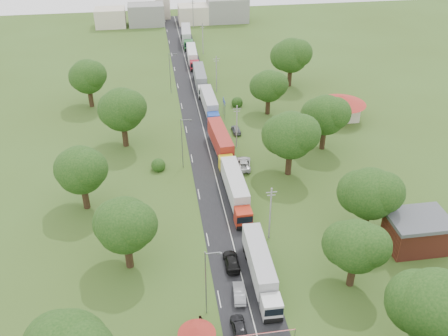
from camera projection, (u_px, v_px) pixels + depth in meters
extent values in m
plane|color=#354C19|center=(225.00, 213.00, 79.86)|extent=(260.00, 260.00, 0.00)
cube|color=black|center=(209.00, 152.00, 96.66)|extent=(8.00, 200.00, 0.04)
cylinder|color=red|center=(258.00, 334.00, 58.33)|extent=(9.00, 0.12, 0.12)
cylinder|color=slate|center=(295.00, 332.00, 59.17)|extent=(0.10, 0.10, 1.00)
cone|color=maroon|center=(197.00, 330.00, 56.39)|extent=(4.40, 4.40, 1.10)
cylinder|color=slate|center=(225.00, 111.00, 107.88)|extent=(0.12, 0.12, 4.00)
cylinder|color=slate|center=(223.00, 106.00, 109.89)|extent=(0.12, 0.12, 4.00)
cube|color=navy|center=(224.00, 102.00, 108.04)|extent=(0.06, 3.00, 1.00)
cube|color=silver|center=(224.00, 102.00, 108.04)|extent=(0.07, 3.10, 0.06)
cylinder|color=gray|center=(270.00, 214.00, 72.32)|extent=(0.24, 0.24, 9.00)
cube|color=gray|center=(272.00, 192.00, 70.32)|extent=(1.60, 0.10, 0.10)
cube|color=gray|center=(271.00, 195.00, 70.58)|extent=(1.20, 0.10, 0.10)
cylinder|color=gray|center=(237.00, 127.00, 95.84)|extent=(0.24, 0.24, 9.00)
cube|color=gray|center=(237.00, 109.00, 93.84)|extent=(1.60, 0.10, 0.10)
cube|color=gray|center=(237.00, 111.00, 94.11)|extent=(1.20, 0.10, 0.10)
cylinder|color=gray|center=(216.00, 74.00, 119.37)|extent=(0.24, 0.24, 9.00)
cube|color=gray|center=(216.00, 59.00, 117.37)|extent=(1.60, 0.10, 0.10)
cube|color=gray|center=(216.00, 61.00, 117.63)|extent=(1.20, 0.10, 0.10)
cylinder|color=gray|center=(203.00, 39.00, 142.89)|extent=(0.24, 0.24, 9.00)
cube|color=gray|center=(202.00, 26.00, 140.89)|extent=(1.60, 0.10, 0.10)
cube|color=gray|center=(203.00, 27.00, 141.16)|extent=(1.20, 0.10, 0.10)
cylinder|color=gray|center=(193.00, 14.00, 166.42)|extent=(0.24, 0.24, 9.00)
cube|color=gray|center=(193.00, 2.00, 164.42)|extent=(1.60, 0.10, 0.10)
cube|color=gray|center=(193.00, 3.00, 164.68)|extent=(1.20, 0.10, 0.10)
cylinder|color=slate|center=(206.00, 284.00, 59.71)|extent=(0.16, 0.16, 10.00)
cube|color=slate|center=(213.00, 253.00, 57.35)|extent=(1.80, 0.10, 0.10)
cube|color=slate|center=(220.00, 253.00, 57.53)|extent=(0.50, 0.22, 0.15)
cylinder|color=slate|center=(182.00, 144.00, 89.11)|extent=(0.16, 0.16, 10.00)
cube|color=slate|center=(186.00, 120.00, 86.76)|extent=(1.80, 0.10, 0.10)
cube|color=slate|center=(191.00, 120.00, 86.94)|extent=(0.50, 0.22, 0.15)
cylinder|color=slate|center=(170.00, 73.00, 118.52)|extent=(0.16, 0.16, 10.00)
cube|color=slate|center=(173.00, 54.00, 116.16)|extent=(1.80, 0.10, 0.10)
cube|color=slate|center=(176.00, 54.00, 116.34)|extent=(0.50, 0.22, 0.15)
sphere|color=black|center=(437.00, 307.00, 52.85)|extent=(8.40, 8.40, 8.40)
sphere|color=black|center=(418.00, 302.00, 54.27)|extent=(7.20, 7.20, 7.20)
cylinder|color=#382616|center=(352.00, 273.00, 65.53)|extent=(1.04, 1.04, 3.85)
sphere|color=black|center=(356.00, 246.00, 63.07)|extent=(7.00, 7.00, 7.00)
sphere|color=black|center=(370.00, 246.00, 62.00)|extent=(5.50, 5.50, 5.50)
sphere|color=black|center=(345.00, 244.00, 64.25)|extent=(6.00, 6.00, 6.00)
cylinder|color=#382616|center=(365.00, 222.00, 74.62)|extent=(1.08, 1.08, 4.20)
sphere|color=black|center=(371.00, 194.00, 71.92)|extent=(7.70, 7.70, 7.70)
sphere|color=black|center=(384.00, 192.00, 70.74)|extent=(6.05, 6.05, 6.05)
sphere|color=black|center=(359.00, 192.00, 73.22)|extent=(6.60, 6.60, 6.60)
cylinder|color=#382616|center=(289.00, 163.00, 88.74)|extent=(1.12, 1.12, 4.55)
sphere|color=black|center=(291.00, 135.00, 85.81)|extent=(8.40, 8.40, 8.40)
sphere|color=black|center=(302.00, 133.00, 84.52)|extent=(6.60, 6.60, 6.60)
sphere|color=black|center=(282.00, 135.00, 87.23)|extent=(7.20, 7.20, 7.20)
cylinder|color=#382616|center=(323.00, 139.00, 96.72)|extent=(1.08, 1.08, 4.20)
sphere|color=black|center=(326.00, 115.00, 94.02)|extent=(7.70, 7.70, 7.70)
sphere|color=black|center=(335.00, 113.00, 92.84)|extent=(6.05, 6.05, 6.05)
sphere|color=black|center=(318.00, 115.00, 95.33)|extent=(6.60, 6.60, 6.60)
cylinder|color=#382616|center=(268.00, 106.00, 110.19)|extent=(1.04, 1.04, 3.85)
sphere|color=black|center=(269.00, 86.00, 107.73)|extent=(7.00, 7.00, 7.00)
sphere|color=black|center=(276.00, 84.00, 106.66)|extent=(5.50, 5.50, 5.50)
sphere|color=black|center=(263.00, 86.00, 108.91)|extent=(6.00, 6.00, 6.00)
cylinder|color=#382616|center=(290.00, 77.00, 123.78)|extent=(1.12, 1.12, 4.55)
sphere|color=black|center=(291.00, 55.00, 120.84)|extent=(8.40, 8.40, 8.40)
sphere|color=black|center=(299.00, 53.00, 119.55)|extent=(6.60, 6.60, 6.60)
sphere|color=black|center=(285.00, 56.00, 122.26)|extent=(7.20, 7.20, 7.20)
cylinder|color=#382616|center=(129.00, 255.00, 68.41)|extent=(1.08, 1.08, 4.20)
sphere|color=black|center=(125.00, 225.00, 65.71)|extent=(7.70, 7.70, 7.70)
sphere|color=black|center=(135.00, 224.00, 64.53)|extent=(6.05, 6.05, 6.05)
sphere|color=black|center=(117.00, 223.00, 67.01)|extent=(6.60, 6.60, 6.60)
cylinder|color=#382616|center=(85.00, 197.00, 80.10)|extent=(1.08, 1.08, 4.20)
sphere|color=black|center=(81.00, 170.00, 77.40)|extent=(7.70, 7.70, 7.70)
sphere|color=black|center=(88.00, 168.00, 76.22)|extent=(6.05, 6.05, 6.05)
sphere|color=black|center=(75.00, 169.00, 78.71)|extent=(6.60, 6.60, 6.60)
cylinder|color=#382616|center=(125.00, 135.00, 97.59)|extent=(1.12, 1.12, 4.55)
sphere|color=black|center=(122.00, 110.00, 94.66)|extent=(8.40, 8.40, 8.40)
sphere|color=black|center=(129.00, 107.00, 93.37)|extent=(6.60, 6.60, 6.60)
sphere|color=black|center=(116.00, 109.00, 96.08)|extent=(7.20, 7.20, 7.20)
cylinder|color=#382616|center=(91.00, 98.00, 113.45)|extent=(1.08, 1.08, 4.20)
sphere|color=black|center=(88.00, 77.00, 110.75)|extent=(7.70, 7.70, 7.70)
sphere|color=black|center=(93.00, 74.00, 109.57)|extent=(6.05, 6.05, 6.05)
sphere|color=black|center=(83.00, 77.00, 112.05)|extent=(6.60, 6.60, 6.60)
cube|color=maroon|center=(416.00, 234.00, 71.93)|extent=(8.00, 6.00, 4.60)
cube|color=#47494F|center=(420.00, 219.00, 70.56)|extent=(8.60, 6.60, 0.60)
cube|color=beige|center=(341.00, 111.00, 107.89)|extent=(7.00, 5.00, 4.00)
cone|color=maroon|center=(342.00, 98.00, 106.37)|extent=(10.08, 10.08, 1.80)
cube|color=gray|center=(146.00, 15.00, 169.14)|extent=(12.00, 8.00, 7.00)
cube|color=beige|center=(193.00, 14.00, 171.47)|extent=(10.00, 8.00, 6.00)
cube|color=gray|center=(228.00, 10.00, 172.50)|extent=(14.00, 8.00, 8.00)
cube|color=beige|center=(110.00, 17.00, 167.85)|extent=(10.00, 8.00, 6.00)
cube|color=beige|center=(163.00, 7.00, 176.37)|extent=(5.00, 5.00, 8.00)
cube|color=silver|center=(272.00, 307.00, 61.09)|extent=(2.49, 2.49, 2.55)
cube|color=black|center=(274.00, 313.00, 59.86)|extent=(2.34, 0.06, 1.12)
cube|color=slate|center=(273.00, 320.00, 60.64)|extent=(2.25, 0.29, 0.36)
cube|color=slate|center=(259.00, 271.00, 67.51)|extent=(2.54, 11.75, 0.31)
cube|color=#ACACB1|center=(259.00, 260.00, 66.80)|extent=(2.74, 12.06, 3.06)
cylinder|color=black|center=(273.00, 319.00, 60.88)|extent=(2.39, 1.02, 1.02)
cylinder|color=black|center=(269.00, 307.00, 62.42)|extent=(2.39, 1.02, 1.02)
cylinder|color=black|center=(254.00, 255.00, 70.64)|extent=(2.39, 1.02, 1.02)
cylinder|color=black|center=(251.00, 248.00, 71.92)|extent=(2.39, 1.02, 1.02)
cube|color=#A52512|center=(243.00, 217.00, 76.37)|extent=(2.58, 2.58, 2.65)
cube|color=black|center=(245.00, 220.00, 75.10)|extent=(2.43, 0.06, 1.16)
cube|color=slate|center=(245.00, 227.00, 75.91)|extent=(2.33, 0.29, 0.37)
cube|color=slate|center=(235.00, 194.00, 83.05)|extent=(2.62, 12.21, 0.32)
cube|color=silver|center=(235.00, 184.00, 82.31)|extent=(2.84, 12.53, 3.18)
cylinder|color=black|center=(244.00, 226.00, 76.16)|extent=(2.49, 1.06, 1.06)
cylinder|color=black|center=(242.00, 219.00, 77.76)|extent=(2.49, 1.06, 1.06)
cylinder|color=black|center=(231.00, 183.00, 86.30)|extent=(2.49, 1.06, 1.06)
cylinder|color=black|center=(230.00, 178.00, 87.63)|extent=(2.49, 1.06, 1.06)
cube|color=gold|center=(227.00, 164.00, 89.65)|extent=(2.71, 2.71, 2.66)
cube|color=black|center=(228.00, 166.00, 88.37)|extent=(2.44, 0.17, 1.17)
cube|color=slate|center=(228.00, 173.00, 89.18)|extent=(2.35, 0.39, 0.37)
cube|color=slate|center=(221.00, 148.00, 96.36)|extent=(3.19, 12.37, 0.32)
cube|color=maroon|center=(220.00, 138.00, 95.61)|extent=(3.43, 12.70, 3.19)
cylinder|color=black|center=(227.00, 172.00, 89.43)|extent=(2.50, 1.06, 1.06)
cylinder|color=black|center=(226.00, 167.00, 91.04)|extent=(2.50, 1.06, 1.06)
cylinder|color=black|center=(218.00, 140.00, 99.63)|extent=(2.50, 1.06, 1.06)
cylinder|color=black|center=(217.00, 136.00, 100.97)|extent=(2.50, 1.06, 1.06)
cube|color=#1B40A7|center=(213.00, 119.00, 105.46)|extent=(2.43, 2.43, 2.49)
cube|color=black|center=(214.00, 120.00, 104.26)|extent=(2.29, 0.06, 1.10)
cube|color=slate|center=(214.00, 126.00, 105.02)|extent=(2.20, 0.29, 0.35)
cube|color=slate|center=(209.00, 109.00, 111.74)|extent=(2.49, 11.50, 0.30)
cube|color=#A6A5AA|center=(209.00, 101.00, 111.05)|extent=(2.70, 11.81, 2.99)
cylinder|color=black|center=(214.00, 125.00, 105.25)|extent=(2.34, 1.00, 1.00)
cylinder|color=black|center=(213.00, 122.00, 106.76)|extent=(2.34, 1.00, 1.00)
cylinder|color=black|center=(207.00, 103.00, 114.80)|extent=(2.34, 1.00, 1.00)
cylinder|color=black|center=(207.00, 101.00, 116.06)|extent=(2.34, 1.00, 1.00)
cube|color=silver|center=(203.00, 91.00, 117.91)|extent=(2.53, 2.53, 2.56)
cube|color=black|center=(204.00, 92.00, 116.68)|extent=(2.35, 0.09, 1.13)
cube|color=slate|center=(204.00, 97.00, 117.46)|extent=(2.26, 0.31, 0.36)
cube|color=slate|center=(200.00, 83.00, 124.36)|extent=(2.69, 11.83, 0.31)
cube|color=slate|center=(200.00, 76.00, 123.65)|extent=(2.91, 12.14, 3.07)
cylinder|color=black|center=(204.00, 97.00, 117.70)|extent=(2.40, 1.02, 1.02)
cylinder|color=black|center=(203.00, 94.00, 119.25)|extent=(2.40, 1.02, 1.02)
cylinder|color=black|center=(199.00, 79.00, 127.50)|extent=(2.40, 1.02, 1.02)
cylinder|color=black|center=(198.00, 77.00, 128.79)|extent=(2.40, 1.02, 1.02)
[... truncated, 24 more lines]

